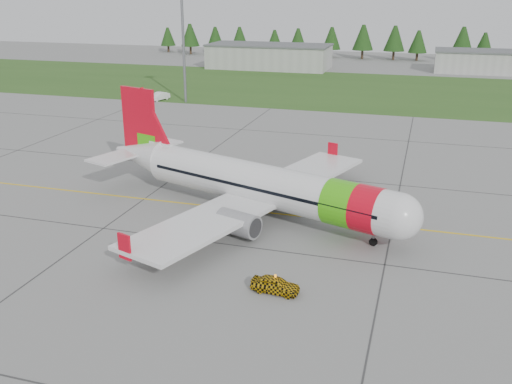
% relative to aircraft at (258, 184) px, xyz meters
% --- Properties ---
extents(ground, '(320.00, 320.00, 0.00)m').
position_rel_aircraft_xyz_m(ground, '(2.57, -7.21, -3.08)').
color(ground, gray).
rests_on(ground, ground).
extents(aircraft, '(34.06, 32.30, 10.68)m').
position_rel_aircraft_xyz_m(aircraft, '(0.00, 0.00, 0.00)').
color(aircraft, silver).
rests_on(aircraft, ground).
extents(follow_me_car, '(1.30, 1.50, 3.53)m').
position_rel_aircraft_xyz_m(follow_me_car, '(5.41, -13.80, -1.32)').
color(follow_me_car, yellow).
rests_on(follow_me_car, ground).
extents(service_van, '(2.03, 1.98, 4.69)m').
position_rel_aircraft_xyz_m(service_van, '(-35.26, 51.30, -0.73)').
color(service_van, white).
rests_on(service_van, ground).
extents(grass_strip, '(320.00, 50.00, 0.03)m').
position_rel_aircraft_xyz_m(grass_strip, '(2.57, 74.79, -3.06)').
color(grass_strip, '#30561E').
rests_on(grass_strip, ground).
extents(taxi_guideline, '(120.00, 0.25, 0.02)m').
position_rel_aircraft_xyz_m(taxi_guideline, '(2.57, 0.79, -3.07)').
color(taxi_guideline, gold).
rests_on(taxi_guideline, ground).
extents(hangar_west, '(32.00, 14.00, 6.00)m').
position_rel_aircraft_xyz_m(hangar_west, '(-27.43, 102.79, -0.08)').
color(hangar_west, '#A8A8A3').
rests_on(hangar_west, ground).
extents(hangar_east, '(24.00, 12.00, 5.20)m').
position_rel_aircraft_xyz_m(hangar_east, '(27.57, 110.79, -0.48)').
color(hangar_east, '#A8A8A3').
rests_on(hangar_east, ground).
extents(floodlight_mast, '(0.50, 0.50, 20.00)m').
position_rel_aircraft_xyz_m(floodlight_mast, '(-29.43, 50.79, 6.92)').
color(floodlight_mast, slate).
rests_on(floodlight_mast, ground).
extents(treeline, '(160.00, 8.00, 10.00)m').
position_rel_aircraft_xyz_m(treeline, '(2.57, 130.79, 1.92)').
color(treeline, '#1C3F14').
rests_on(treeline, ground).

